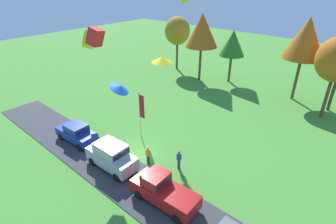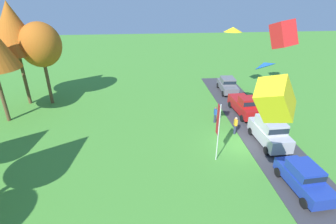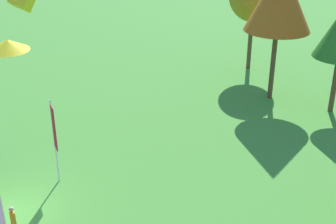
# 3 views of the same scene
# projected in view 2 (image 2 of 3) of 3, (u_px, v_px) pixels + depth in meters

# --- Properties ---
(ground_plane) EXTENTS (120.00, 120.00, 0.00)m
(ground_plane) POSITION_uv_depth(u_px,v_px,m) (239.00, 145.00, 22.57)
(ground_plane) COLOR #478E33
(pavement_strip) EXTENTS (36.00, 4.40, 0.06)m
(pavement_strip) POSITION_uv_depth(u_px,v_px,m) (269.00, 143.00, 22.79)
(pavement_strip) COLOR #38383D
(pavement_strip) RESTS_ON ground
(car_sedan_near_entrance) EXTENTS (4.51, 2.20, 1.84)m
(car_sedan_near_entrance) POSITION_uv_depth(u_px,v_px,m) (304.00, 177.00, 17.17)
(car_sedan_near_entrance) COLOR #1E389E
(car_sedan_near_entrance) RESTS_ON ground
(car_suv_by_flagpole) EXTENTS (4.66, 2.17, 2.28)m
(car_suv_by_flagpole) POSITION_uv_depth(u_px,v_px,m) (270.00, 131.00, 22.21)
(car_suv_by_flagpole) COLOR #B7B7BC
(car_suv_by_flagpole) RESTS_ON ground
(car_pickup_far_end) EXTENTS (5.09, 2.26, 2.14)m
(car_pickup_far_end) POSITION_uv_depth(u_px,v_px,m) (246.00, 105.00, 27.42)
(car_pickup_far_end) COLOR red
(car_pickup_far_end) RESTS_ON ground
(car_sedan_mid_row) EXTENTS (4.49, 2.13, 1.84)m
(car_sedan_mid_row) POSITION_uv_depth(u_px,v_px,m) (228.00, 84.00, 33.47)
(car_sedan_mid_row) COLOR slate
(car_sedan_mid_row) RESTS_ON ground
(person_beside_suv) EXTENTS (0.36, 0.24, 1.71)m
(person_beside_suv) POSITION_uv_depth(u_px,v_px,m) (235.00, 125.00, 23.93)
(person_beside_suv) COLOR #2D334C
(person_beside_suv) RESTS_ON ground
(person_on_lawn) EXTENTS (0.36, 0.24, 1.71)m
(person_on_lawn) POSITION_uv_depth(u_px,v_px,m) (215.00, 115.00, 25.95)
(person_on_lawn) COLOR #2D334C
(person_on_lawn) RESTS_ON ground
(tree_lone_near) EXTENTS (4.32, 4.32, 9.12)m
(tree_lone_near) POSITION_uv_depth(u_px,v_px,m) (41.00, 45.00, 27.86)
(tree_lone_near) COLOR brown
(tree_lone_near) RESTS_ON ground
(tree_far_left) EXTENTS (5.27, 5.27, 11.13)m
(tree_far_left) POSITION_uv_depth(u_px,v_px,m) (12.00, 28.00, 27.04)
(tree_far_left) COLOR brown
(tree_far_left) RESTS_ON ground
(flag_banner) EXTENTS (0.71, 0.08, 4.78)m
(flag_banner) POSITION_uv_depth(u_px,v_px,m) (218.00, 125.00, 19.55)
(flag_banner) COLOR silver
(flag_banner) RESTS_ON ground
(kite_delta_mid_center) EXTENTS (1.64, 1.62, 0.45)m
(kite_delta_mid_center) POSITION_uv_depth(u_px,v_px,m) (233.00, 29.00, 21.15)
(kite_delta_mid_center) COLOR yellow
(kite_box_near_flag) EXTENTS (1.54, 1.43, 1.73)m
(kite_box_near_flag) POSITION_uv_depth(u_px,v_px,m) (283.00, 34.00, 14.64)
(kite_box_near_flag) COLOR red
(kite_box_trailing_tail) EXTENTS (1.83, 2.08, 2.11)m
(kite_box_trailing_tail) POSITION_uv_depth(u_px,v_px,m) (275.00, 100.00, 10.05)
(kite_box_trailing_tail) COLOR yellow
(kite_delta_topmost) EXTENTS (2.09, 2.10, 1.01)m
(kite_delta_topmost) POSITION_uv_depth(u_px,v_px,m) (265.00, 65.00, 19.93)
(kite_delta_topmost) COLOR blue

